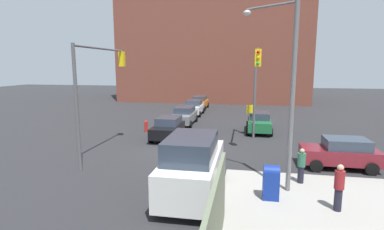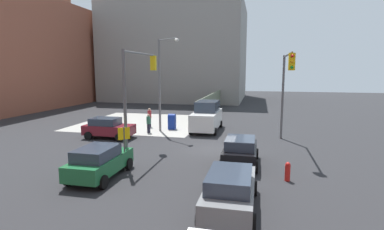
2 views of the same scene
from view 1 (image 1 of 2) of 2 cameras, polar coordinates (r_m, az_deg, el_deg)
ground_plane at (r=19.33m, az=-1.73°, el=-6.85°), size 120.00×120.00×0.00m
building_brick_west at (r=50.73m, az=4.49°, el=15.61°), size 16.00×28.00×21.91m
traffic_signal_nw_corner at (r=20.76m, az=12.09°, el=6.97°), size 5.03×0.36×6.50m
traffic_signal_se_corner at (r=18.12m, az=-17.43°, el=6.65°), size 6.16×0.36×6.50m
street_lamp_corner at (r=13.26m, az=17.30°, el=5.96°), size 1.76×2.24×8.00m
warning_sign_two_way at (r=23.84m, az=10.91°, el=0.12°), size 0.48×0.48×2.40m
mailbox_blue at (r=12.85m, az=14.82°, el=-12.07°), size 0.56×0.64×1.43m
fire_hydrant at (r=25.01m, az=-8.75°, el=-2.07°), size 0.26×0.26×0.94m
hatchback_maroon at (r=17.84m, az=26.48°, el=-6.42°), size 2.02×3.86×1.62m
coupe_black at (r=22.36m, az=-4.59°, el=-2.42°), size 3.92×2.02×1.62m
hatchback_green at (r=25.19m, az=12.64°, el=-1.28°), size 4.02×2.02×1.62m
hatchback_gray at (r=27.84m, az=-1.50°, el=-0.05°), size 4.48×2.02×1.62m
coupe_orange at (r=37.91m, az=1.42°, el=2.45°), size 4.45×2.02×1.62m
coupe_white at (r=33.17m, az=0.32°, el=1.46°), size 3.86×2.02×1.62m
van_white_delivery at (r=12.62m, az=0.14°, el=-9.64°), size 5.40×2.32×2.62m
pedestrian_crossing at (r=12.66m, az=26.20°, el=-12.17°), size 0.36×0.36×1.81m
pedestrian_waiting at (r=14.88m, az=20.10°, el=-8.97°), size 0.36×0.36×1.65m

